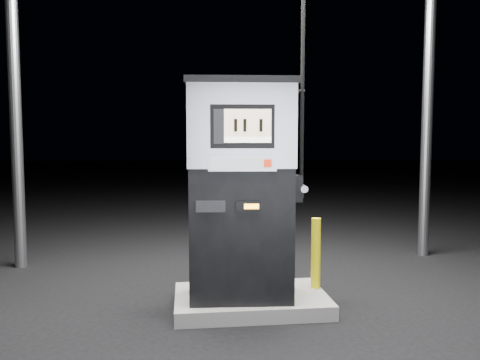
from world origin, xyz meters
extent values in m
plane|color=black|center=(0.00, 0.00, 0.00)|extent=(80.00, 80.00, 0.00)
cube|color=#5F605B|center=(0.00, 0.00, 0.07)|extent=(1.60, 1.00, 0.15)
cylinder|color=gray|center=(-3.00, 2.00, 2.25)|extent=(0.16, 0.16, 4.50)
cylinder|color=gray|center=(3.00, 2.00, 2.25)|extent=(0.16, 0.16, 4.50)
cube|color=black|center=(-0.12, -0.10, 0.83)|extent=(1.07, 0.67, 1.35)
cube|color=silver|center=(-0.12, -0.10, 1.91)|extent=(1.09, 0.69, 0.81)
cube|color=black|center=(-0.12, -0.10, 2.35)|extent=(1.14, 0.74, 0.06)
cube|color=black|center=(-0.14, -0.41, 1.90)|extent=(0.61, 0.08, 0.41)
cube|color=beige|center=(-0.09, -0.43, 1.94)|extent=(0.44, 0.04, 0.26)
cube|color=white|center=(-0.09, -0.44, 1.78)|extent=(0.44, 0.04, 0.05)
cube|color=silver|center=(-0.14, -0.41, 1.56)|extent=(0.65, 0.08, 0.15)
cube|color=#AEB0B7|center=(-0.14, -0.43, 1.56)|extent=(0.59, 0.05, 0.11)
cube|color=red|center=(0.09, -0.45, 1.56)|extent=(0.08, 0.01, 0.08)
cube|color=black|center=(-0.09, -0.41, 1.15)|extent=(0.24, 0.04, 0.10)
cube|color=#FF9B0C|center=(-0.06, -0.43, 1.15)|extent=(0.14, 0.01, 0.05)
cube|color=black|center=(-0.44, -0.39, 1.15)|extent=(0.28, 0.05, 0.11)
cube|color=black|center=(0.45, -0.14, 1.29)|extent=(0.12, 0.20, 0.27)
cylinder|color=gray|center=(0.51, -0.14, 1.29)|extent=(0.09, 0.24, 0.08)
cylinder|color=black|center=(0.49, -0.20, 3.10)|extent=(0.04, 0.04, 3.36)
cylinder|color=#FDED0E|center=(-0.59, -0.10, 0.54)|extent=(0.12, 0.12, 0.79)
cylinder|color=#FDED0E|center=(0.74, 0.13, 0.54)|extent=(0.12, 0.12, 0.78)
camera|label=1|loc=(-0.68, -4.81, 1.76)|focal=35.00mm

